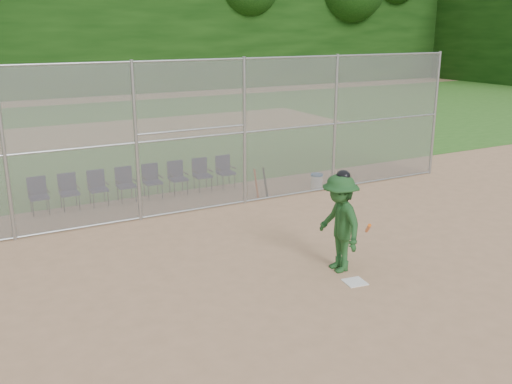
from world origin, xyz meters
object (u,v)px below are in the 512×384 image
home_plate (355,282)px  water_cooler (317,181)px  batter_at_plate (339,223)px  chair_0 (39,196)px

home_plate → water_cooler: bearing=62.1°
home_plate → batter_at_plate: 1.20m
chair_0 → water_cooler: bearing=-11.1°
home_plate → water_cooler: (3.07, 5.82, 0.23)m
water_cooler → home_plate: bearing=-117.9°
home_plate → chair_0: 8.70m
batter_at_plate → home_plate: bearing=-96.3°
batter_at_plate → water_cooler: (3.00, 5.16, -0.77)m
water_cooler → chair_0: size_ratio=0.50×
home_plate → chair_0: (-4.67, 7.33, 0.47)m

